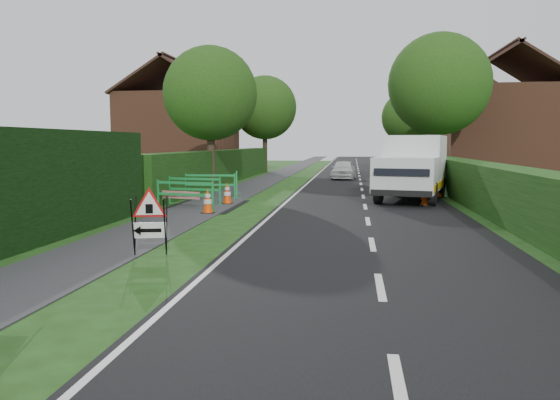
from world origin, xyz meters
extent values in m
plane|color=#203F12|center=(0.00, 0.00, 0.00)|extent=(120.00, 120.00, 0.00)
cube|color=black|center=(2.50, 35.00, 0.00)|extent=(6.00, 90.00, 0.02)
cube|color=#2D2D30|center=(-3.00, 35.00, 0.01)|extent=(2.00, 90.00, 0.02)
cube|color=#14380F|center=(-5.00, 22.00, 0.00)|extent=(1.00, 24.00, 1.80)
cube|color=#14380F|center=(6.50, 16.00, 0.00)|extent=(1.20, 50.00, 1.50)
cube|color=brown|center=(-10.00, 30.00, 2.75)|extent=(7.00, 7.00, 5.50)
cube|color=#331E19|center=(-11.75, 30.00, 6.59)|extent=(4.00, 7.40, 2.58)
cube|color=#331E19|center=(-8.25, 30.00, 6.59)|extent=(4.00, 7.40, 2.58)
cube|color=#331E19|center=(-10.00, 30.00, 7.69)|extent=(0.25, 7.40, 0.18)
cube|color=brown|center=(11.00, 28.00, 2.75)|extent=(7.00, 7.00, 5.50)
cube|color=#331E19|center=(9.25, 28.00, 6.59)|extent=(4.00, 7.40, 2.58)
cube|color=#331E19|center=(12.75, 28.00, 6.59)|extent=(4.00, 7.40, 2.58)
cube|color=#331E19|center=(11.00, 28.00, 7.69)|extent=(0.25, 7.40, 0.18)
cube|color=brown|center=(12.00, 42.00, 2.75)|extent=(7.00, 7.00, 5.50)
cube|color=#331E19|center=(10.25, 42.00, 6.59)|extent=(4.00, 7.40, 2.58)
cube|color=#331E19|center=(13.75, 42.00, 6.59)|extent=(4.00, 7.40, 2.58)
cube|color=#331E19|center=(12.00, 42.00, 7.69)|extent=(0.25, 7.40, 0.18)
cylinder|color=#2D2116|center=(-4.60, 18.00, 1.31)|extent=(0.36, 0.36, 2.62)
sphere|color=#1C3F11|center=(-4.60, 18.00, 4.50)|extent=(4.40, 4.40, 4.40)
cylinder|color=#2D2116|center=(6.40, 22.00, 1.49)|extent=(0.36, 0.36, 2.97)
sphere|color=#1C3F11|center=(6.40, 22.00, 5.18)|extent=(5.20, 5.20, 5.20)
cylinder|color=#2D2116|center=(-4.60, 34.00, 1.40)|extent=(0.36, 0.36, 2.80)
sphere|color=#1C3F11|center=(-4.60, 34.00, 4.84)|extent=(4.80, 4.80, 4.80)
cylinder|color=#2D2116|center=(6.40, 38.00, 1.22)|extent=(0.36, 0.36, 2.45)
sphere|color=#1C3F11|center=(6.40, 38.00, 4.23)|extent=(4.20, 4.20, 4.20)
cylinder|color=black|center=(-2.09, 2.61, 0.58)|extent=(0.11, 0.34, 1.12)
cylinder|color=black|center=(-2.15, 2.88, 0.58)|extent=(0.11, 0.34, 1.12)
cylinder|color=black|center=(-1.50, 2.75, 0.58)|extent=(0.11, 0.34, 1.12)
cylinder|color=black|center=(-1.56, 3.02, 0.58)|extent=(0.11, 0.34, 1.12)
cube|color=white|center=(-1.82, 2.79, 0.50)|extent=(0.61, 0.16, 0.30)
cube|color=black|center=(-1.82, 2.78, 0.50)|extent=(0.43, 0.11, 0.07)
cone|color=black|center=(-2.05, 2.72, 0.50)|extent=(0.18, 0.21, 0.18)
cube|color=black|center=(-1.82, 2.77, 0.93)|extent=(0.14, 0.04, 0.18)
cube|color=silver|center=(4.52, 14.92, 1.46)|extent=(2.83, 3.79, 2.03)
cube|color=silver|center=(3.93, 12.42, 1.06)|extent=(2.55, 2.62, 1.24)
cube|color=black|center=(3.68, 11.40, 1.37)|extent=(1.86, 0.66, 0.57)
cube|color=#E1A80B|center=(3.26, 14.21, 0.65)|extent=(1.22, 5.07, 0.25)
cube|color=#E1A80B|center=(5.33, 13.72, 0.65)|extent=(1.22, 5.07, 0.25)
cube|color=black|center=(3.69, 11.41, 0.50)|extent=(2.04, 0.60, 0.21)
cylinder|color=black|center=(2.99, 12.59, 0.42)|extent=(0.44, 0.88, 0.84)
cylinder|color=black|center=(4.84, 12.15, 0.42)|extent=(0.44, 0.88, 0.84)
cylinder|color=black|center=(3.78, 15.89, 0.42)|extent=(0.44, 0.88, 0.84)
cylinder|color=black|center=(5.62, 15.45, 0.42)|extent=(0.44, 0.88, 0.84)
cube|color=black|center=(4.60, 12.20, 0.02)|extent=(0.38, 0.38, 0.04)
cone|color=#FF4608|center=(4.60, 12.20, 0.42)|extent=(0.32, 0.32, 0.75)
cylinder|color=white|center=(4.60, 12.20, 0.38)|extent=(0.25, 0.25, 0.14)
cylinder|color=white|center=(4.60, 12.20, 0.56)|extent=(0.17, 0.17, 0.10)
cube|color=black|center=(4.83, 14.09, 0.02)|extent=(0.38, 0.38, 0.04)
cone|color=#FF4608|center=(4.83, 14.09, 0.42)|extent=(0.32, 0.32, 0.75)
cylinder|color=white|center=(4.83, 14.09, 0.38)|extent=(0.25, 0.25, 0.14)
cylinder|color=white|center=(4.83, 14.09, 0.56)|extent=(0.17, 0.17, 0.10)
cube|color=black|center=(5.46, 15.21, 0.02)|extent=(0.38, 0.38, 0.04)
cone|color=#FF4608|center=(5.46, 15.21, 0.42)|extent=(0.32, 0.32, 0.75)
cylinder|color=white|center=(5.46, 15.21, 0.38)|extent=(0.25, 0.25, 0.14)
cylinder|color=white|center=(5.46, 15.21, 0.56)|extent=(0.17, 0.17, 0.10)
cube|color=black|center=(-2.39, 9.15, 0.02)|extent=(0.38, 0.38, 0.04)
cone|color=#FF4608|center=(-2.39, 9.15, 0.42)|extent=(0.32, 0.32, 0.75)
cylinder|color=white|center=(-2.39, 9.15, 0.38)|extent=(0.25, 0.25, 0.14)
cylinder|color=white|center=(-2.39, 9.15, 0.56)|extent=(0.17, 0.17, 0.10)
cube|color=black|center=(-2.39, 11.81, 0.02)|extent=(0.38, 0.38, 0.04)
cone|color=#FF4608|center=(-2.39, 11.81, 0.42)|extent=(0.32, 0.32, 0.75)
cylinder|color=white|center=(-2.39, 11.81, 0.38)|extent=(0.25, 0.25, 0.14)
cylinder|color=white|center=(-2.39, 11.81, 0.56)|extent=(0.17, 0.17, 0.10)
cube|color=#1A903E|center=(-4.21, 9.74, 0.50)|extent=(0.06, 0.06, 1.00)
cube|color=#1A903E|center=(-2.26, 9.28, 0.50)|extent=(0.06, 0.06, 1.00)
cube|color=#1A903E|center=(-3.23, 9.51, 0.92)|extent=(1.96, 0.51, 0.08)
cube|color=#1A903E|center=(-3.23, 9.51, 0.55)|extent=(1.96, 0.51, 0.08)
cube|color=#1A903E|center=(-4.21, 9.74, 0.02)|extent=(0.14, 0.35, 0.04)
cube|color=#1A903E|center=(-2.26, 9.28, 0.02)|extent=(0.14, 0.35, 0.04)
cube|color=#1A903E|center=(-4.49, 11.66, 0.50)|extent=(0.06, 0.06, 1.00)
cube|color=#1A903E|center=(-2.53, 11.29, 0.50)|extent=(0.06, 0.06, 1.00)
cube|color=#1A903E|center=(-3.51, 11.48, 0.92)|extent=(1.97, 0.42, 0.08)
cube|color=#1A903E|center=(-3.51, 11.48, 0.55)|extent=(1.97, 0.42, 0.08)
cube|color=#1A903E|center=(-4.49, 11.66, 0.02)|extent=(0.12, 0.36, 0.04)
cube|color=#1A903E|center=(-2.53, 11.29, 0.02)|extent=(0.12, 0.36, 0.04)
cube|color=#1A903E|center=(-4.51, 13.59, 0.50)|extent=(0.05, 0.05, 1.00)
cube|color=#1A903E|center=(-2.51, 13.62, 0.50)|extent=(0.05, 0.05, 1.00)
cube|color=#1A903E|center=(-3.51, 13.60, 0.92)|extent=(2.00, 0.08, 0.08)
cube|color=#1A903E|center=(-3.51, 13.60, 0.55)|extent=(2.00, 0.08, 0.08)
cube|color=#1A903E|center=(-4.51, 13.59, 0.02)|extent=(0.07, 0.35, 0.04)
cube|color=#1A903E|center=(-2.51, 13.62, 0.02)|extent=(0.07, 0.35, 0.04)
cube|color=#1A903E|center=(-2.47, 13.72, 0.50)|extent=(0.06, 0.06, 1.00)
cube|color=#1A903E|center=(-2.88, 15.68, 0.50)|extent=(0.06, 0.06, 1.00)
cube|color=#1A903E|center=(-2.67, 14.70, 0.92)|extent=(0.46, 1.97, 0.08)
cube|color=#1A903E|center=(-2.67, 14.70, 0.55)|extent=(0.46, 1.97, 0.08)
cube|color=#1A903E|center=(-2.47, 13.72, 0.02)|extent=(0.35, 0.13, 0.04)
cube|color=#1A903E|center=(-2.88, 15.68, 0.02)|extent=(0.35, 0.13, 0.04)
cube|color=red|center=(-3.67, 10.42, 0.00)|extent=(1.44, 0.48, 0.25)
imported|color=silver|center=(1.50, 25.94, 0.58)|extent=(1.53, 3.45, 1.15)
camera|label=1|loc=(2.06, -7.22, 2.19)|focal=35.00mm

